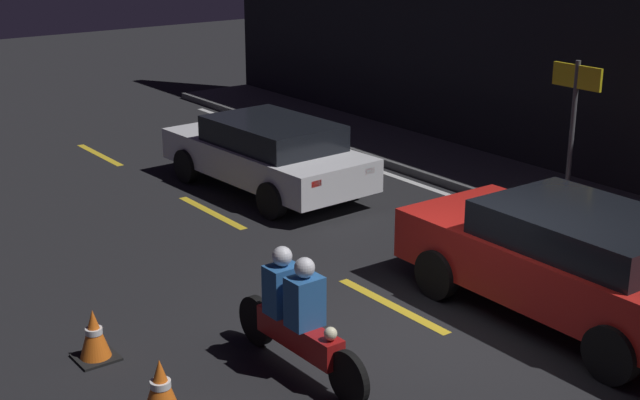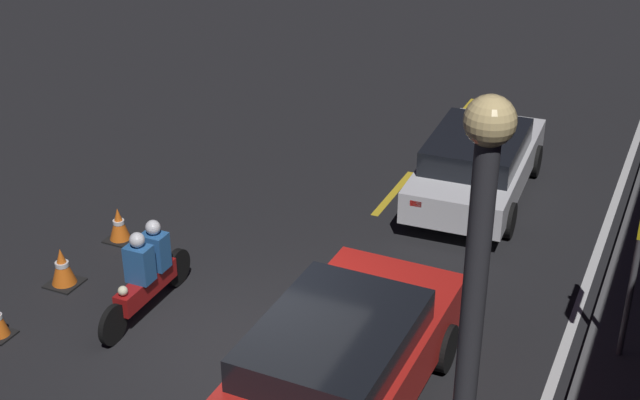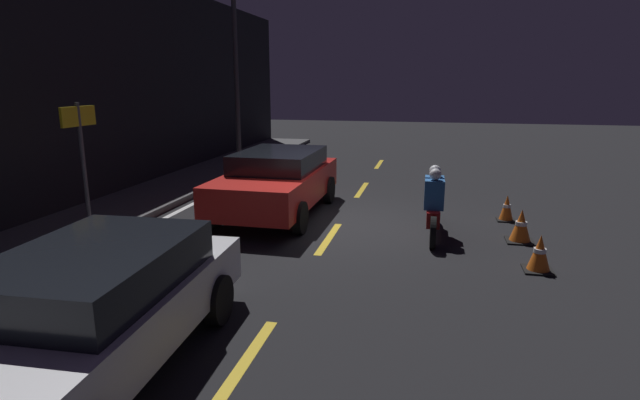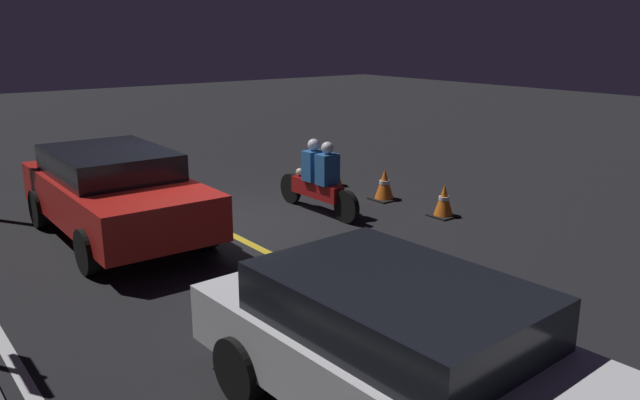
{
  "view_description": "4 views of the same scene",
  "coord_description": "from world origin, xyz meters",
  "px_view_note": "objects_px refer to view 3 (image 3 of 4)",
  "views": [
    {
      "loc": [
        6.68,
        -6.89,
        4.79
      ],
      "look_at": [
        -2.03,
        -0.36,
        1.21
      ],
      "focal_mm": 50.0,
      "sensor_mm": 36.0,
      "label": 1
    },
    {
      "loc": [
        8.57,
        4.87,
        7.32
      ],
      "look_at": [
        -2.32,
        -0.07,
        1.3
      ],
      "focal_mm": 50.0,
      "sensor_mm": 36.0,
      "label": 2
    },
    {
      "loc": [
        -9.91,
        -1.83,
        2.91
      ],
      "look_at": [
        -1.42,
        0.08,
        0.84
      ],
      "focal_mm": 28.0,
      "sensor_mm": 36.0,
      "label": 3
    },
    {
      "loc": [
        -9.14,
        4.78,
        3.24
      ],
      "look_at": [
        -2.91,
        -0.0,
        1.11
      ],
      "focal_mm": 35.0,
      "sensor_mm": 36.0,
      "label": 4
    }
  ],
  "objects_px": {
    "motorcycle": "(433,204)",
    "traffic_cone_mid": "(521,226)",
    "sedan_white": "(90,309)",
    "traffic_cone_near": "(540,254)",
    "traffic_cone_far": "(507,208)",
    "taxi_red": "(277,180)",
    "shop_sign": "(81,142)",
    "street_lamp": "(236,70)"
  },
  "relations": [
    {
      "from": "traffic_cone_far",
      "to": "motorcycle",
      "type": "bearing_deg",
      "value": 132.9
    },
    {
      "from": "motorcycle",
      "to": "street_lamp",
      "type": "xyz_separation_m",
      "value": [
        4.7,
        5.82,
        2.6
      ]
    },
    {
      "from": "traffic_cone_mid",
      "to": "traffic_cone_near",
      "type": "bearing_deg",
      "value": -178.29
    },
    {
      "from": "sedan_white",
      "to": "traffic_cone_near",
      "type": "height_order",
      "value": "sedan_white"
    },
    {
      "from": "motorcycle",
      "to": "street_lamp",
      "type": "bearing_deg",
      "value": 50.36
    },
    {
      "from": "sedan_white",
      "to": "traffic_cone_far",
      "type": "height_order",
      "value": "sedan_white"
    },
    {
      "from": "traffic_cone_near",
      "to": "taxi_red",
      "type": "bearing_deg",
      "value": 63.94
    },
    {
      "from": "motorcycle",
      "to": "traffic_cone_near",
      "type": "xyz_separation_m",
      "value": [
        -1.54,
        -1.65,
        -0.35
      ]
    },
    {
      "from": "traffic_cone_far",
      "to": "shop_sign",
      "type": "relative_size",
      "value": 0.24
    },
    {
      "from": "traffic_cone_far",
      "to": "shop_sign",
      "type": "height_order",
      "value": "shop_sign"
    },
    {
      "from": "traffic_cone_mid",
      "to": "street_lamp",
      "type": "distance_m",
      "value": 9.28
    },
    {
      "from": "traffic_cone_mid",
      "to": "shop_sign",
      "type": "height_order",
      "value": "shop_sign"
    },
    {
      "from": "traffic_cone_near",
      "to": "street_lamp",
      "type": "distance_m",
      "value": 10.17
    },
    {
      "from": "taxi_red",
      "to": "traffic_cone_mid",
      "type": "distance_m",
      "value": 5.13
    },
    {
      "from": "sedan_white",
      "to": "traffic_cone_near",
      "type": "distance_m",
      "value": 6.41
    },
    {
      "from": "traffic_cone_near",
      "to": "shop_sign",
      "type": "height_order",
      "value": "shop_sign"
    },
    {
      "from": "taxi_red",
      "to": "traffic_cone_near",
      "type": "relative_size",
      "value": 7.25
    },
    {
      "from": "traffic_cone_near",
      "to": "traffic_cone_far",
      "type": "xyz_separation_m",
      "value": [
        2.98,
        0.1,
        -0.01
      ]
    },
    {
      "from": "traffic_cone_near",
      "to": "traffic_cone_far",
      "type": "height_order",
      "value": "traffic_cone_near"
    },
    {
      "from": "traffic_cone_far",
      "to": "taxi_red",
      "type": "bearing_deg",
      "value": 95.79
    },
    {
      "from": "traffic_cone_mid",
      "to": "street_lamp",
      "type": "relative_size",
      "value": 0.11
    },
    {
      "from": "shop_sign",
      "to": "traffic_cone_mid",
      "type": "bearing_deg",
      "value": -79.67
    },
    {
      "from": "sedan_white",
      "to": "street_lamp",
      "type": "relative_size",
      "value": 0.74
    },
    {
      "from": "sedan_white",
      "to": "street_lamp",
      "type": "bearing_deg",
      "value": -168.96
    },
    {
      "from": "taxi_red",
      "to": "traffic_cone_mid",
      "type": "xyz_separation_m",
      "value": [
        -0.97,
        -5.02,
        -0.47
      ]
    },
    {
      "from": "taxi_red",
      "to": "traffic_cone_mid",
      "type": "bearing_deg",
      "value": 79.72
    },
    {
      "from": "motorcycle",
      "to": "traffic_cone_mid",
      "type": "relative_size",
      "value": 3.61
    },
    {
      "from": "taxi_red",
      "to": "shop_sign",
      "type": "height_order",
      "value": "shop_sign"
    },
    {
      "from": "traffic_cone_far",
      "to": "street_lamp",
      "type": "relative_size",
      "value": 0.1
    },
    {
      "from": "motorcycle",
      "to": "traffic_cone_far",
      "type": "bearing_deg",
      "value": -47.81
    },
    {
      "from": "sedan_white",
      "to": "traffic_cone_mid",
      "type": "bearing_deg",
      "value": 135.62
    },
    {
      "from": "traffic_cone_near",
      "to": "street_lamp",
      "type": "height_order",
      "value": "street_lamp"
    },
    {
      "from": "traffic_cone_far",
      "to": "traffic_cone_near",
      "type": "bearing_deg",
      "value": -178.03
    },
    {
      "from": "traffic_cone_far",
      "to": "sedan_white",
      "type": "bearing_deg",
      "value": 145.09
    },
    {
      "from": "taxi_red",
      "to": "traffic_cone_far",
      "type": "height_order",
      "value": "taxi_red"
    },
    {
      "from": "motorcycle",
      "to": "shop_sign",
      "type": "relative_size",
      "value": 0.94
    },
    {
      "from": "motorcycle",
      "to": "traffic_cone_mid",
      "type": "height_order",
      "value": "motorcycle"
    },
    {
      "from": "traffic_cone_mid",
      "to": "street_lamp",
      "type": "bearing_deg",
      "value": 57.45
    },
    {
      "from": "motorcycle",
      "to": "traffic_cone_far",
      "type": "relative_size",
      "value": 3.95
    },
    {
      "from": "sedan_white",
      "to": "traffic_cone_far",
      "type": "xyz_separation_m",
      "value": [
        6.99,
        -4.88,
        -0.43
      ]
    },
    {
      "from": "sedan_white",
      "to": "traffic_cone_near",
      "type": "relative_size",
      "value": 7.21
    },
    {
      "from": "traffic_cone_near",
      "to": "traffic_cone_far",
      "type": "distance_m",
      "value": 2.98
    }
  ]
}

